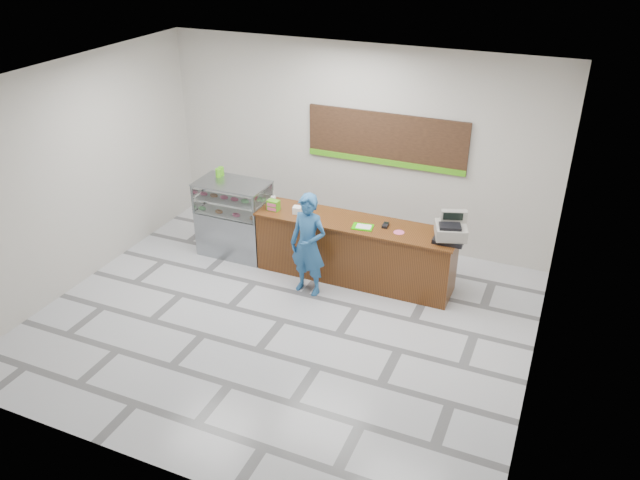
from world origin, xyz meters
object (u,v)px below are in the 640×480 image
at_px(display_case, 234,218).
at_px(cash_register, 451,230).
at_px(sales_counter, 355,250).
at_px(serving_tray, 363,227).
at_px(customer, 308,245).

height_order(display_case, cash_register, cash_register).
relative_size(sales_counter, serving_tray, 9.37).
height_order(serving_tray, customer, customer).
xyz_separation_m(display_case, cash_register, (3.72, -0.00, 0.51)).
distance_m(display_case, customer, 1.82).
bearing_deg(cash_register, sales_counter, 161.74).
distance_m(sales_counter, serving_tray, 0.57).
bearing_deg(cash_register, customer, 179.50).
bearing_deg(customer, cash_register, 24.77).
height_order(cash_register, customer, customer).
bearing_deg(customer, sales_counter, 58.05).
bearing_deg(sales_counter, customer, -129.10).
bearing_deg(display_case, customer, -20.91).
xyz_separation_m(display_case, customer, (1.69, -0.65, 0.16)).
relative_size(cash_register, serving_tray, 1.68).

